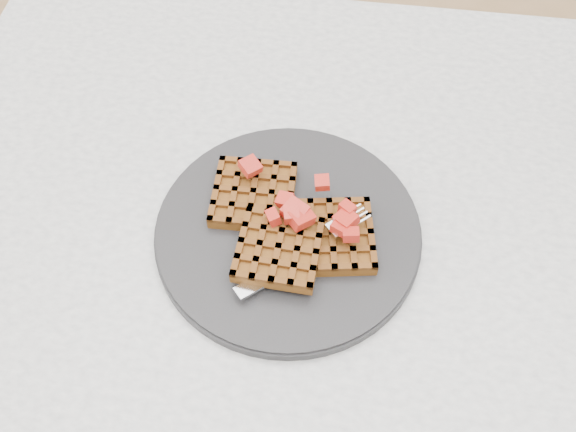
# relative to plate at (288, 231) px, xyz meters

# --- Properties ---
(ground) EXTENTS (4.00, 4.00, 0.00)m
(ground) POSITION_rel_plate_xyz_m (0.12, 0.03, -0.76)
(ground) COLOR tan
(ground) RESTS_ON ground
(table) EXTENTS (1.20, 0.80, 0.75)m
(table) POSITION_rel_plate_xyz_m (0.12, 0.03, -0.12)
(table) COLOR silver
(table) RESTS_ON ground
(plate) EXTENTS (0.30, 0.30, 0.02)m
(plate) POSITION_rel_plate_xyz_m (0.00, 0.00, 0.00)
(plate) COLOR black
(plate) RESTS_ON table
(waffles) EXTENTS (0.20, 0.17, 0.03)m
(waffles) POSITION_rel_plate_xyz_m (0.00, -0.00, 0.02)
(waffles) COLOR brown
(waffles) RESTS_ON plate
(strawberry_pile) EXTENTS (0.15, 0.15, 0.02)m
(strawberry_pile) POSITION_rel_plate_xyz_m (-0.00, -0.00, 0.05)
(strawberry_pile) COLOR #9E0600
(strawberry_pile) RESTS_ON waffles
(fork) EXTENTS (0.15, 0.14, 0.02)m
(fork) POSITION_rel_plate_xyz_m (0.03, -0.03, 0.02)
(fork) COLOR silver
(fork) RESTS_ON plate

